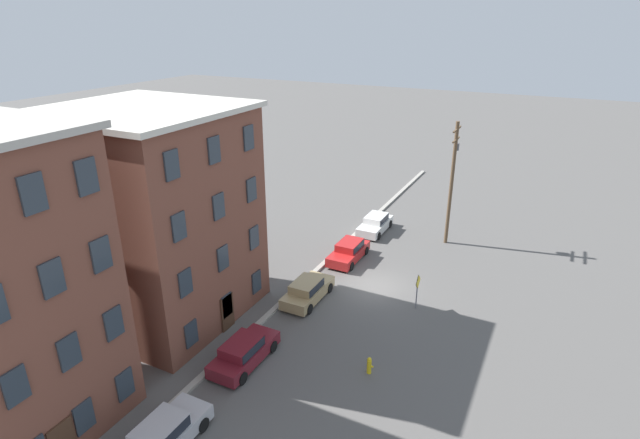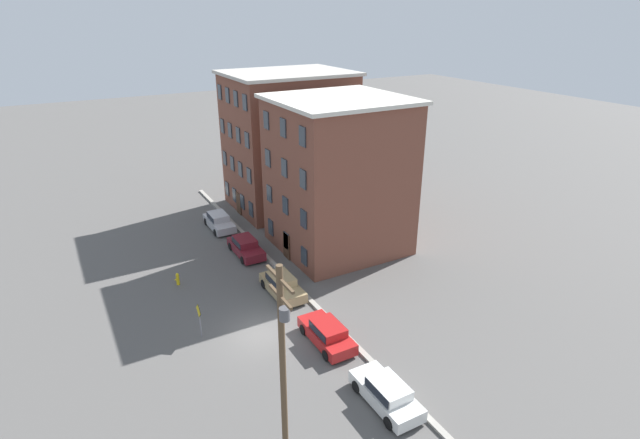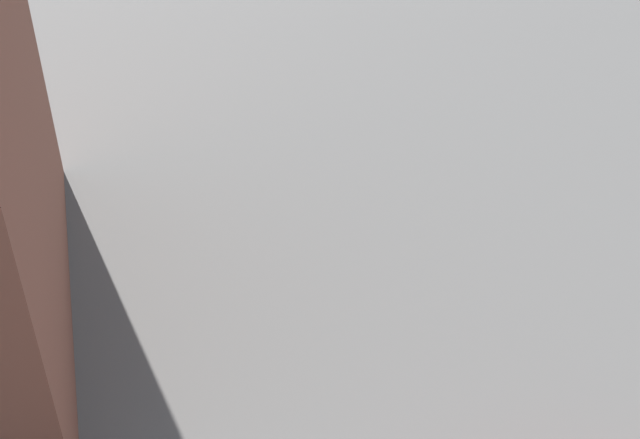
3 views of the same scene
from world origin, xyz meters
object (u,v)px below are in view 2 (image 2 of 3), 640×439
car_silver (219,221)px  car_red (327,333)px  caution_sign (199,315)px  fire_hydrant (178,279)px  car_maroon (246,246)px  car_white (387,393)px  utility_pole (283,358)px  car_tan (282,284)px

car_silver → car_red: size_ratio=1.00×
caution_sign → fire_hydrant: caution_sign is taller
car_maroon → caution_sign: caution_sign is taller
car_red → caution_sign: size_ratio=1.83×
car_white → utility_pole: utility_pole is taller
car_silver → car_maroon: same height
car_silver → car_red: (19.98, 0.14, 0.00)m
utility_pole → car_tan: bearing=155.6°
car_maroon → fire_hydrant: (2.24, -6.25, -0.27)m
car_tan → utility_pole: 15.08m
caution_sign → car_silver: bearing=157.6°
fire_hydrant → car_silver: bearing=144.5°
car_tan → utility_pole: size_ratio=0.44×
car_white → fire_hydrant: bearing=-160.1°
car_maroon → car_tan: size_ratio=1.00×
car_maroon → car_red: (13.74, -0.07, 0.00)m
car_silver → utility_pole: bearing=-12.2°
car_white → utility_pole: size_ratio=0.44×
fire_hydrant → car_red: bearing=28.3°
car_maroon → car_silver: bearing=-178.1°
car_silver → car_tan: 13.40m
car_red → utility_pole: bearing=-42.3°
car_tan → caution_sign: caution_sign is taller
car_tan → car_red: (6.58, -0.05, 0.00)m
caution_sign → utility_pole: bearing=3.8°
car_red → fire_hydrant: size_ratio=4.58×
car_maroon → car_red: size_ratio=1.00×
car_red → caution_sign: 7.94m
car_silver → car_red: 19.98m
car_silver → car_tan: bearing=0.8°
utility_pole → car_red: bearing=137.7°
car_silver → car_white: (25.93, 0.27, 0.00)m
car_tan → car_white: (12.53, 0.07, 0.00)m
caution_sign → utility_pole: 11.54m
car_maroon → car_white: same height
car_maroon → car_white: size_ratio=1.00×
car_white → utility_pole: 7.69m
car_silver → car_red: same height
car_red → utility_pole: (6.44, -5.85, 4.81)m
utility_pole → car_white: bearing=94.6°
fire_hydrant → car_maroon: bearing=109.7°
caution_sign → fire_hydrant: size_ratio=2.50×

